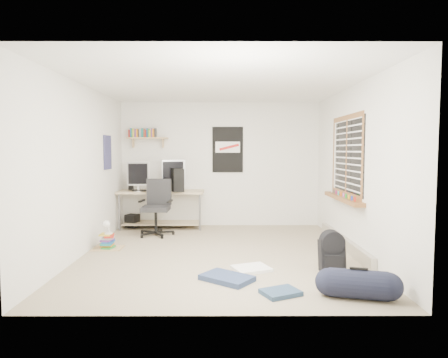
{
  "coord_description": "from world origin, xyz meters",
  "views": [
    {
      "loc": [
        0.06,
        -5.86,
        1.54
      ],
      "look_at": [
        0.07,
        0.19,
        1.1
      ],
      "focal_mm": 32.0,
      "sensor_mm": 36.0,
      "label": 1
    }
  ],
  "objects_px": {
    "office_chair": "(156,208)",
    "duffel_bag": "(358,285)",
    "desk": "(162,209)",
    "backpack": "(332,255)",
    "book_stack": "(108,239)"
  },
  "relations": [
    {
      "from": "office_chair",
      "to": "duffel_bag",
      "type": "relative_size",
      "value": 1.73
    },
    {
      "from": "desk",
      "to": "duffel_bag",
      "type": "relative_size",
      "value": 2.81
    },
    {
      "from": "backpack",
      "to": "book_stack",
      "type": "relative_size",
      "value": 1.03
    },
    {
      "from": "desk",
      "to": "backpack",
      "type": "xyz_separation_m",
      "value": [
        2.6,
        -2.87,
        -0.16
      ]
    },
    {
      "from": "duffel_bag",
      "to": "book_stack",
      "type": "height_order",
      "value": "duffel_bag"
    },
    {
      "from": "backpack",
      "to": "duffel_bag",
      "type": "bearing_deg",
      "value": -89.45
    },
    {
      "from": "desk",
      "to": "backpack",
      "type": "bearing_deg",
      "value": -32.58
    },
    {
      "from": "backpack",
      "to": "book_stack",
      "type": "xyz_separation_m",
      "value": [
        -3.19,
        1.16,
        -0.05
      ]
    },
    {
      "from": "desk",
      "to": "book_stack",
      "type": "relative_size",
      "value": 4.17
    },
    {
      "from": "duffel_bag",
      "to": "office_chair",
      "type": "bearing_deg",
      "value": 144.77
    },
    {
      "from": "backpack",
      "to": "duffel_bag",
      "type": "height_order",
      "value": "duffel_bag"
    },
    {
      "from": "book_stack",
      "to": "duffel_bag",
      "type": "bearing_deg",
      "value": -33.31
    },
    {
      "from": "desk",
      "to": "backpack",
      "type": "height_order",
      "value": "desk"
    },
    {
      "from": "office_chair",
      "to": "backpack",
      "type": "bearing_deg",
      "value": -32.39
    },
    {
      "from": "desk",
      "to": "office_chair",
      "type": "xyz_separation_m",
      "value": [
        -0.0,
        -0.72,
        0.12
      ]
    }
  ]
}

